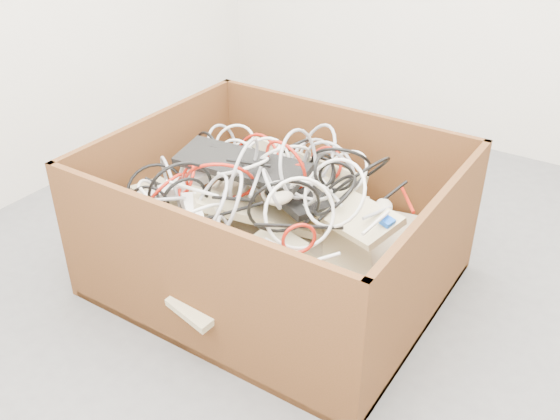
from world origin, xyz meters
The scene contains 8 objects.
ground centered at (0.00, 0.00, 0.00)m, with size 3.00×3.00×0.00m, color #545456.
cardboard_box centered at (-0.17, -0.10, 0.14)m, with size 1.17×0.97×0.55m.
keyboard_pile centered at (-0.18, -0.09, 0.28)m, with size 1.04×0.94×0.35m.
mice_scatter centered at (-0.24, -0.08, 0.36)m, with size 0.88×0.69×0.18m.
power_strip_left centered at (-0.51, -0.19, 0.35)m, with size 0.29×0.05×0.04m, color silver.
power_strip_right centered at (-0.31, -0.36, 0.35)m, with size 0.27×0.05×0.04m, color silver.
vga_plug centered at (0.24, -0.05, 0.37)m, with size 0.04×0.04×0.02m, color blue.
cable_tangle centered at (-0.24, -0.09, 0.40)m, with size 1.01×0.79×0.49m.
Camera 1 is at (0.89, -1.68, 1.46)m, focal length 39.89 mm.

